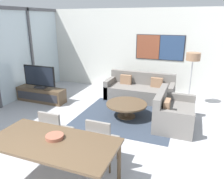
# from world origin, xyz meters

# --- Properties ---
(wall_back) EXTENTS (7.36, 0.09, 2.80)m
(wall_back) POSITION_xyz_m (0.03, 6.18, 1.41)
(wall_back) COLOR silver
(wall_back) RESTS_ON ground_plane
(area_rug) EXTENTS (2.43, 2.15, 0.01)m
(area_rug) POSITION_xyz_m (0.44, 3.80, 0.00)
(area_rug) COLOR #333D4C
(area_rug) RESTS_ON ground_plane
(tv_console) EXTENTS (1.56, 0.43, 0.43)m
(tv_console) POSITION_xyz_m (-2.36, 3.94, 0.22)
(tv_console) COLOR brown
(tv_console) RESTS_ON ground_plane
(television) EXTENTS (1.08, 0.20, 0.69)m
(television) POSITION_xyz_m (-2.36, 3.94, 0.78)
(television) COLOR #2D2D33
(television) RESTS_ON tv_console
(sofa_main) EXTENTS (2.11, 0.87, 0.82)m
(sofa_main) POSITION_xyz_m (0.44, 5.25, 0.27)
(sofa_main) COLOR slate
(sofa_main) RESTS_ON ground_plane
(sofa_side) EXTENTS (0.87, 1.37, 0.82)m
(sofa_side) POSITION_xyz_m (1.59, 3.77, 0.27)
(sofa_side) COLOR slate
(sofa_side) RESTS_ON ground_plane
(coffee_table) EXTENTS (1.06, 1.06, 0.38)m
(coffee_table) POSITION_xyz_m (0.44, 3.80, 0.28)
(coffee_table) COLOR brown
(coffee_table) RESTS_ON ground_plane
(dining_table) EXTENTS (1.89, 0.90, 0.78)m
(dining_table) POSITION_xyz_m (0.17, 1.04, 0.70)
(dining_table) COLOR brown
(dining_table) RESTS_ON ground_plane
(dining_chair_left) EXTENTS (0.46, 0.46, 0.91)m
(dining_chair_left) POSITION_xyz_m (-0.30, 1.72, 0.52)
(dining_chair_left) COLOR gray
(dining_chair_left) RESTS_ON ground_plane
(dining_chair_centre) EXTENTS (0.46, 0.46, 0.91)m
(dining_chair_centre) POSITION_xyz_m (0.64, 1.72, 0.52)
(dining_chair_centre) COLOR gray
(dining_chair_centre) RESTS_ON ground_plane
(fruit_bowl) EXTENTS (0.27, 0.27, 0.05)m
(fruit_bowl) POSITION_xyz_m (0.15, 1.12, 0.81)
(fruit_bowl) COLOR #995642
(fruit_bowl) RESTS_ON dining_table
(floor_lamp) EXTENTS (0.39, 0.39, 1.56)m
(floor_lamp) POSITION_xyz_m (1.92, 5.29, 1.35)
(floor_lamp) COLOR #2D2D33
(floor_lamp) RESTS_ON ground_plane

